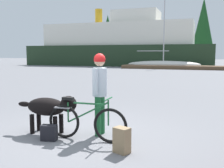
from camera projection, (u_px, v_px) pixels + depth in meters
ground_plane at (81, 136)px, 5.84m from camera, size 160.00×160.00×0.00m
bicycle at (86, 122)px, 5.48m from camera, size 1.75×0.44×0.91m
person_cyclist at (100, 86)px, 5.79m from camera, size 0.32×0.53×1.80m
dog at (50, 107)px, 5.91m from camera, size 1.48×0.47×0.88m
backpack at (122, 140)px, 4.80m from camera, size 0.34×0.29×0.47m
handbag_pannier at (49, 133)px, 5.50m from camera, size 0.34×0.23×0.33m
dock_pier at (180, 67)px, 30.64m from camera, size 13.31×2.34×0.40m
ferry_boat at (120, 45)px, 40.30m from camera, size 27.18×8.43×8.54m
sailboat_moored at (163, 64)px, 32.64m from camera, size 8.89×2.49×8.35m
pine_tree_far_left at (108, 33)px, 59.36m from camera, size 3.72×3.72×10.24m
pine_tree_center at (203, 23)px, 52.66m from camera, size 4.16×4.16×12.68m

